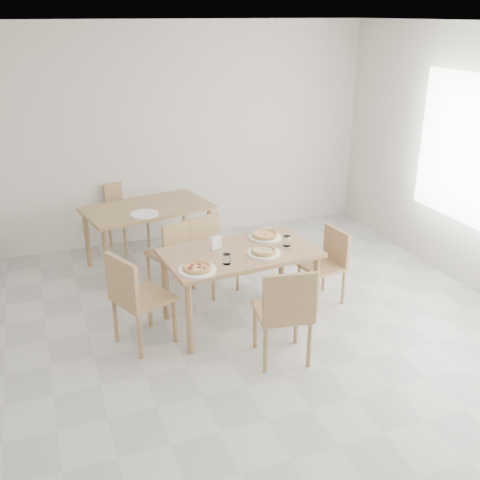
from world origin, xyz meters
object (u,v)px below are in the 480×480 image
object	(u,v)px
plate_mushroom	(264,253)
plate_pepperoni	(197,270)
chair_west	(135,294)
chair_east	(328,260)
plate_margherita	(265,237)
pizza_mushroom	(264,251)
napkin_holder	(216,244)
second_table	(147,214)
chair_back_s	(174,250)
pizza_margherita	(265,235)
main_table	(240,259)
plate_empty	(144,214)
chair_back_n	(124,210)
pizza_pepperoni	(197,267)
tumbler_b	(287,241)
chair_north	(211,248)
tumbler_a	(227,259)
chair_south	(285,309)

from	to	relation	value
plate_mushroom	plate_pepperoni	xyz separation A→B (m)	(-0.70, -0.14, 0.00)
chair_west	chair_east	xyz separation A→B (m)	(2.07, 0.19, -0.07)
plate_margherita	plate_pepperoni	distance (m)	1.01
pizza_mushroom	napkin_holder	world-z (taller)	napkin_holder
second_table	chair_east	bearing A→B (deg)	-55.76
chair_west	chair_back_s	world-z (taller)	chair_west
pizza_margherita	napkin_holder	distance (m)	0.58
main_table	chair_west	distance (m)	1.06
plate_margherita	chair_back_s	bearing A→B (deg)	142.26
plate_empty	chair_back_n	bearing A→B (deg)	94.17
plate_empty	chair_back_s	bearing A→B (deg)	-67.58
pizza_pepperoni	chair_back_n	world-z (taller)	chair_back_n
tumbler_b	second_table	xyz separation A→B (m)	(-1.04, 1.66, -0.14)
chair_back_n	plate_empty	bearing A→B (deg)	-109.13
chair_north	pizza_mushroom	bearing A→B (deg)	-96.87
pizza_margherita	chair_back_s	world-z (taller)	chair_back_s
chair_west	pizza_margherita	distance (m)	1.47
plate_mushroom	plate_pepperoni	size ratio (longest dim) A/B	0.92
chair_west	tumbler_a	distance (m)	0.88
pizza_pepperoni	chair_south	bearing A→B (deg)	-42.24
main_table	tumbler_b	bearing A→B (deg)	-8.66
chair_east	plate_empty	xyz separation A→B (m)	(-1.67, 1.27, 0.30)
plate_pepperoni	plate_empty	world-z (taller)	same
chair_north	plate_margherita	xyz separation A→B (m)	(0.41, -0.54, 0.28)
plate_mushroom	pizza_margherita	size ratio (longest dim) A/B	1.06
pizza_pepperoni	tumbler_b	world-z (taller)	tumbler_b
chair_south	chair_back_n	xyz separation A→B (m)	(-0.82, 3.19, -0.04)
chair_east	chair_south	bearing A→B (deg)	-54.43
pizza_pepperoni	second_table	xyz separation A→B (m)	(-0.05, 1.90, -0.12)
chair_east	napkin_holder	bearing A→B (deg)	-100.76
chair_west	second_table	bearing A→B (deg)	-39.47
chair_south	plate_empty	world-z (taller)	chair_south
tumbler_a	pizza_mushroom	bearing A→B (deg)	12.56
chair_back_s	chair_south	bearing A→B (deg)	86.30
plate_margherita	plate_mushroom	size ratio (longest dim) A/B	1.04
chair_east	plate_empty	bearing A→B (deg)	-136.53
plate_mushroom	tumbler_b	world-z (taller)	tumbler_b
napkin_holder	tumbler_a	bearing A→B (deg)	-107.28
plate_mushroom	pizza_margherita	bearing A→B (deg)	65.63
main_table	plate_margherita	bearing A→B (deg)	28.87
chair_north	pizza_pepperoni	world-z (taller)	chair_north
tumbler_b	chair_back_s	xyz separation A→B (m)	(-0.92, 0.89, -0.32)
plate_mushroom	napkin_holder	size ratio (longest dim) A/B	2.40
second_table	plate_empty	world-z (taller)	plate_empty
main_table	chair_back_s	size ratio (longest dim) A/B	1.84
tumbler_a	chair_south	bearing A→B (deg)	-62.29
plate_pepperoni	second_table	world-z (taller)	plate_pepperoni
main_table	tumbler_b	xyz separation A→B (m)	(0.48, -0.03, 0.14)
tumbler_a	plate_empty	bearing A→B (deg)	105.28
chair_south	plate_pepperoni	size ratio (longest dim) A/B	2.65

